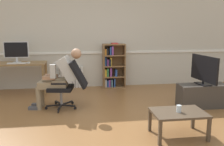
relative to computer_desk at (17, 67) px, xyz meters
The scene contains 14 objects.
ground_plane 2.97m from the computer_desk, 47.78° to the right, with size 18.00×18.00×0.00m, color brown.
back_wall 2.13m from the computer_desk, 14.36° to the left, with size 12.00×0.13×2.70m.
computer_desk is the anchor object (origin of this frame).
imac_monitor 0.40m from the computer_desk, 98.01° to the left, with size 0.58×0.14×0.50m.
keyboard 0.19m from the computer_desk, 76.11° to the right, with size 0.43×0.12×0.02m, color white.
computer_mouse 0.34m from the computer_desk, 22.01° to the right, with size 0.06×0.10×0.03m, color white.
bookshelf 2.36m from the computer_desk, ahead, with size 0.58×0.29×1.18m.
radiator 1.32m from the computer_desk, 17.85° to the left, with size 0.71×0.08×0.58m.
office_chair 1.77m from the computer_desk, 44.95° to the right, with size 0.87×0.62×0.95m.
person_seated 1.63m from the computer_desk, 48.66° to the right, with size 1.06×0.46×1.19m.
tv_stand 4.22m from the computer_desk, 21.76° to the right, with size 0.97×0.38×0.47m.
tv_screen 4.21m from the computer_desk, 21.75° to the right, with size 0.23×0.83×0.58m.
coffee_table 4.00m from the computer_desk, 43.80° to the right, with size 0.77×0.53×0.38m.
drinking_glass 4.00m from the computer_desk, 44.03° to the right, with size 0.07×0.07×0.10m, color silver.
Camera 1 is at (-0.52, -3.81, 1.62)m, focal length 38.90 mm.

